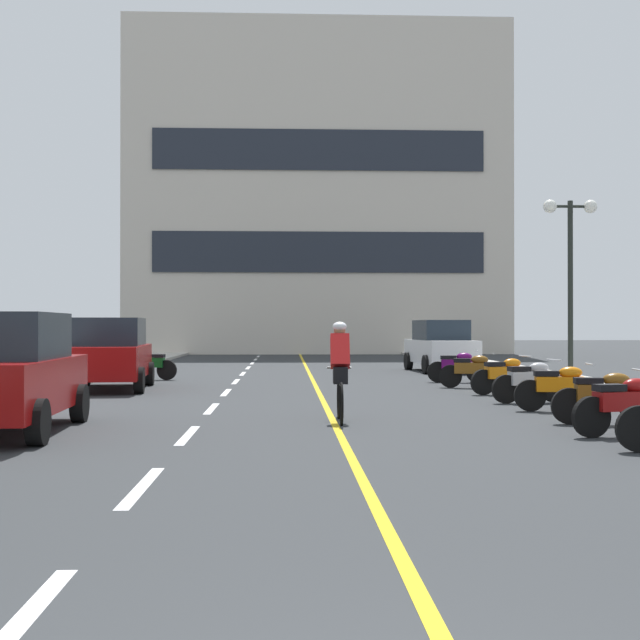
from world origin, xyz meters
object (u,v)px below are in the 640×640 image
at_px(parked_car_near, 3,373).
at_px(motorcycle_7, 505,374).
at_px(motorcycle_8, 472,370).
at_px(street_lamp_mid, 570,248).
at_px(motorcycle_5, 560,387).
at_px(motorcycle_6, 531,381).
at_px(motorcycle_3, 625,404).
at_px(motorcycle_9, 458,366).
at_px(parked_car_far, 441,346).
at_px(parked_car_mid, 111,354).
at_px(motorcycle_4, 605,396).
at_px(cyclist_rider, 340,369).
at_px(motorcycle_10, 149,364).

height_order(parked_car_near, motorcycle_7, parked_car_near).
xyz_separation_m(motorcycle_7, motorcycle_8, (-0.31, 2.08, 0.00)).
relative_size(street_lamp_mid, motorcycle_5, 2.87).
relative_size(motorcycle_5, motorcycle_6, 1.00).
relative_size(motorcycle_3, motorcycle_8, 1.00).
xyz_separation_m(motorcycle_3, motorcycle_9, (-0.07, 11.71, 0.00)).
distance_m(parked_car_far, motorcycle_8, 7.89).
bearing_deg(parked_car_far, motorcycle_8, -94.52).
xyz_separation_m(motorcycle_3, motorcycle_5, (0.22, 3.56, 0.00)).
bearing_deg(motorcycle_3, parked_car_far, 88.34).
distance_m(parked_car_mid, motorcycle_6, 10.44).
xyz_separation_m(parked_car_mid, motorcycle_4, (9.66, -8.01, -0.44)).
bearing_deg(cyclist_rider, motorcycle_7, 51.99).
bearing_deg(motorcycle_7, cyclist_rider, -128.01).
xyz_separation_m(parked_car_near, motorcycle_6, (9.38, 4.60, -0.44)).
bearing_deg(parked_car_near, street_lamp_mid, 38.36).
relative_size(parked_car_far, cyclist_rider, 2.44).
height_order(motorcycle_6, motorcycle_8, same).
height_order(parked_car_near, motorcycle_6, parked_car_near).
xyz_separation_m(street_lamp_mid, parked_car_far, (-2.15, 7.31, -2.80)).
bearing_deg(motorcycle_7, motorcycle_8, 98.45).
distance_m(parked_car_far, motorcycle_5, 13.89).
xyz_separation_m(motorcycle_5, motorcycle_10, (-9.28, 9.70, 0.00)).
relative_size(parked_car_near, motorcycle_6, 2.52).
xyz_separation_m(motorcycle_6, motorcycle_8, (-0.28, 4.26, 0.00)).
bearing_deg(motorcycle_7, parked_car_far, 88.20).
relative_size(street_lamp_mid, parked_car_far, 1.13).
xyz_separation_m(street_lamp_mid, motorcycle_7, (-2.46, -2.62, -3.24)).
xyz_separation_m(parked_car_mid, motorcycle_3, (9.41, -9.46, -0.44)).
relative_size(street_lamp_mid, cyclist_rider, 2.76).
bearing_deg(motorcycle_6, motorcycle_8, 93.78).
relative_size(parked_car_mid, motorcycle_8, 2.57).
bearing_deg(parked_car_mid, parked_car_near, -88.75).
xyz_separation_m(motorcycle_7, motorcycle_10, (-9.25, 5.75, 0.00)).
distance_m(parked_car_mid, parked_car_far, 12.72).
bearing_deg(motorcycle_4, motorcycle_10, 128.26).
distance_m(motorcycle_7, motorcycle_10, 10.89).
height_order(motorcycle_5, cyclist_rider, cyclist_rider).
xyz_separation_m(parked_car_far, motorcycle_5, (-0.29, -13.88, -0.44)).
bearing_deg(parked_car_near, motorcycle_10, 89.28).
bearing_deg(street_lamp_mid, parked_car_mid, -176.84).
height_order(motorcycle_4, motorcycle_5, same).
height_order(parked_car_near, motorcycle_8, parked_car_near).
relative_size(motorcycle_8, cyclist_rider, 0.95).
xyz_separation_m(parked_car_mid, motorcycle_8, (9.29, 0.13, -0.44)).
xyz_separation_m(parked_car_near, cyclist_rider, (5.17, 1.36, -0.03)).
bearing_deg(motorcycle_10, motorcycle_9, -9.81).
bearing_deg(motorcycle_10, motorcycle_8, -22.31).
bearing_deg(motorcycle_8, motorcycle_10, 157.69).
xyz_separation_m(motorcycle_8, cyclist_rider, (-3.93, -7.50, 0.41)).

